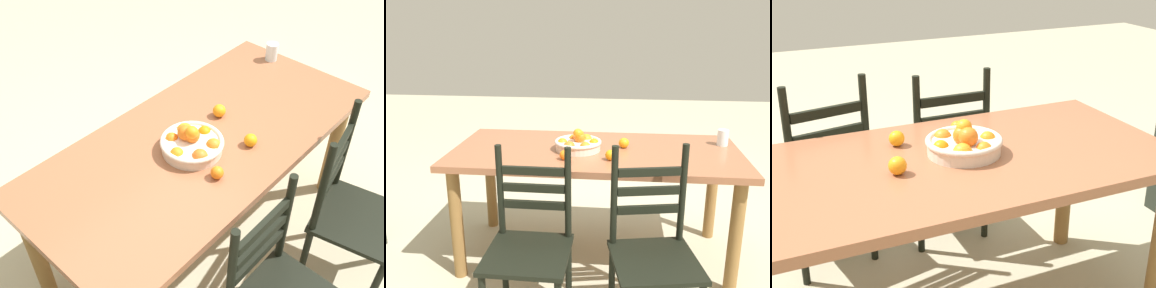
# 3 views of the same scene
# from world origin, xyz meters

# --- Properties ---
(ground_plane) EXTENTS (12.00, 12.00, 0.00)m
(ground_plane) POSITION_xyz_m (0.00, 0.00, 0.00)
(ground_plane) COLOR #B2AB8C
(dining_table) EXTENTS (1.87, 0.87, 0.78)m
(dining_table) POSITION_xyz_m (0.00, 0.00, 0.67)
(dining_table) COLOR #965A3C
(dining_table) RESTS_ON ground
(chair_near_window) EXTENTS (0.49, 0.49, 0.99)m
(chair_near_window) POSITION_xyz_m (-0.34, 0.70, 0.46)
(chair_near_window) COLOR black
(chair_near_window) RESTS_ON ground
(chair_by_cabinet) EXTENTS (0.43, 0.43, 0.96)m
(chair_by_cabinet) POSITION_xyz_m (0.30, 0.70, 0.45)
(chair_by_cabinet) COLOR black
(chair_by_cabinet) RESTS_ON ground
(fruit_bowl) EXTENTS (0.31, 0.31, 0.14)m
(fruit_bowl) POSITION_xyz_m (0.11, 0.02, 0.82)
(fruit_bowl) COLOR beige
(fruit_bowl) RESTS_ON dining_table
(orange_loose_0) EXTENTS (0.06, 0.06, 0.06)m
(orange_loose_0) POSITION_xyz_m (-0.10, 0.21, 0.81)
(orange_loose_0) COLOR orange
(orange_loose_0) RESTS_ON dining_table
(orange_loose_1) EXTENTS (0.06, 0.06, 0.06)m
(orange_loose_1) POSITION_xyz_m (0.18, 0.23, 0.81)
(orange_loose_1) COLOR orange
(orange_loose_1) RESTS_ON dining_table
(orange_loose_2) EXTENTS (0.07, 0.07, 0.07)m
(orange_loose_2) POSITION_xyz_m (-0.18, -0.05, 0.81)
(orange_loose_2) COLOR orange
(orange_loose_2) RESTS_ON dining_table
(drinking_glass) EXTENTS (0.07, 0.07, 0.11)m
(drinking_glass) POSITION_xyz_m (-0.84, -0.18, 0.83)
(drinking_glass) COLOR silver
(drinking_glass) RESTS_ON dining_table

